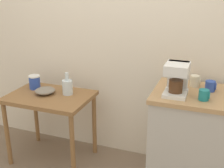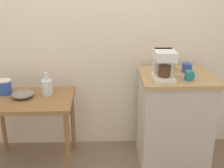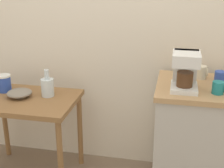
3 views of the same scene
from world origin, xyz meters
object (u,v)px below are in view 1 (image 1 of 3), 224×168
glass_carafe_vase (67,87)px  canister_enamel (35,82)px  bowl_stoneware (45,91)px  mug_blue (210,86)px  mug_small_cream (195,81)px  coffee_maker (177,77)px  mug_dark_teal (204,95)px

glass_carafe_vase → canister_enamel: bearing=176.8°
glass_carafe_vase → bowl_stoneware: bearing=-161.5°
mug_blue → mug_small_cream: (-0.13, 0.07, 0.00)m
coffee_maker → mug_dark_teal: 0.25m
coffee_maker → bowl_stoneware: bearing=176.8°
mug_small_cream → mug_blue: bearing=-29.6°
bowl_stoneware → mug_blue: (1.54, 0.10, 0.21)m
canister_enamel → mug_dark_teal: 1.71m
mug_small_cream → bowl_stoneware: bearing=-172.9°
bowl_stoneware → mug_small_cream: (1.41, 0.18, 0.21)m
coffee_maker → glass_carafe_vase: bearing=172.4°
glass_carafe_vase → mug_small_cream: size_ratio=2.33×
canister_enamel → mug_dark_teal: mug_dark_teal is taller
mug_blue → coffee_maker: bearing=-146.1°
mug_blue → canister_enamel: bearing=-179.8°
mug_blue → mug_dark_teal: (-0.04, -0.22, -0.00)m
canister_enamel → mug_small_cream: mug_small_cream is taller
bowl_stoneware → canister_enamel: canister_enamel is taller
canister_enamel → bowl_stoneware: bearing=-27.1°
coffee_maker → mug_blue: coffee_maker is taller
mug_blue → mug_dark_teal: mug_blue is taller
glass_carafe_vase → mug_small_cream: bearing=5.0°
coffee_maker → mug_dark_teal: bearing=-12.7°
glass_carafe_vase → canister_enamel: 0.40m
bowl_stoneware → glass_carafe_vase: 0.23m
canister_enamel → mug_dark_teal: (1.69, -0.21, 0.17)m
mug_dark_teal → mug_blue: bearing=80.6°
glass_carafe_vase → coffee_maker: (1.07, -0.14, 0.26)m
mug_blue → mug_dark_teal: size_ratio=1.06×
bowl_stoneware → mug_dark_teal: 1.52m
glass_carafe_vase → mug_small_cream: mug_small_cream is taller
bowl_stoneware → glass_carafe_vase: size_ratio=0.90×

